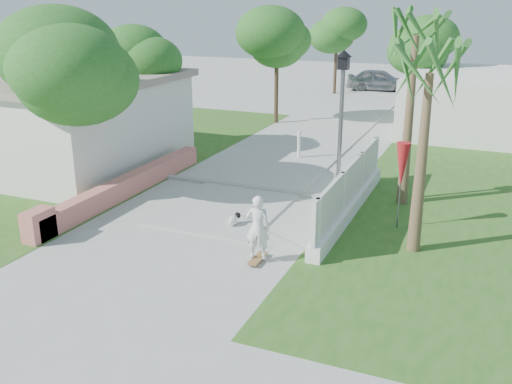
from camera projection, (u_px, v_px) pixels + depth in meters
The scene contains 22 objects.
ground at pixel (148, 266), 12.88m from camera, with size 90.00×90.00×0.00m, color #B7B7B2.
path_strip at pixel (355, 112), 30.34m from camera, with size 3.20×36.00×0.06m, color #B7B7B2.
curb at pixel (252, 187), 18.11m from camera, with size 6.50×0.25×0.10m, color #999993.
grass_left at pixel (109, 152), 22.43m from camera, with size 8.00×20.00×0.01m, color #2E5B1C.
grass_right at pixel (490, 198), 17.30m from camera, with size 8.00×20.00×0.01m, color #2E5B1C.
pink_wall at pixel (119, 189), 17.09m from camera, with size 0.45×8.20×0.80m.
house_left at pixel (48, 119), 20.53m from camera, with size 8.40×7.40×3.23m.
lattice_fence at pixel (350, 196), 15.83m from camera, with size 0.35×7.00×1.50m.
building_right at pixel (476, 102), 25.99m from camera, with size 6.00×8.00×2.60m, color silver.
street_lamp at pixel (341, 124), 15.85m from camera, with size 0.44×0.44×4.44m.
bollard at pixel (299, 144), 21.36m from camera, with size 0.14×0.14×1.09m.
patio_umbrella at pixel (402, 166), 14.51m from camera, with size 0.36×0.36×2.30m.
tree_left_near at pixel (62, 71), 15.90m from camera, with size 3.60×3.60×5.28m.
tree_left_mid at pixel (143, 63), 21.18m from camera, with size 3.20×3.20×4.85m.
tree_path_left at pixel (277, 42), 26.71m from camera, with size 3.40×3.40×5.23m.
tree_path_right at pixel (423, 47), 28.04m from camera, with size 3.00×3.00×4.79m.
tree_path_far at pixel (337, 32), 35.38m from camera, with size 3.20×3.20×5.17m.
palm_far at pixel (415, 47), 15.44m from camera, with size 1.80×1.80×5.30m.
palm_near at pixel (429, 85), 12.43m from camera, with size 1.80×1.80×4.70m.
skateboarder at pixel (244, 217), 13.84m from camera, with size 1.72×2.29×1.60m.
dog at pixel (234, 220), 15.04m from camera, with size 0.35×0.54×0.38m.
parked_car at pixel (379, 80), 37.36m from camera, with size 1.70×4.22×1.44m, color #A9ADB1.
Camera 1 is at (6.76, -9.81, 5.71)m, focal length 40.00 mm.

